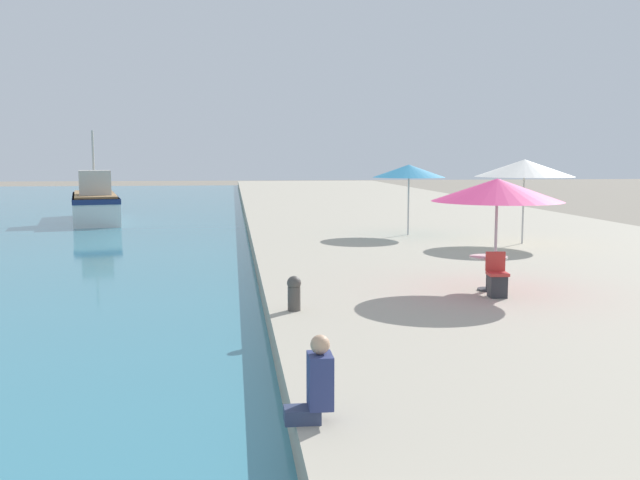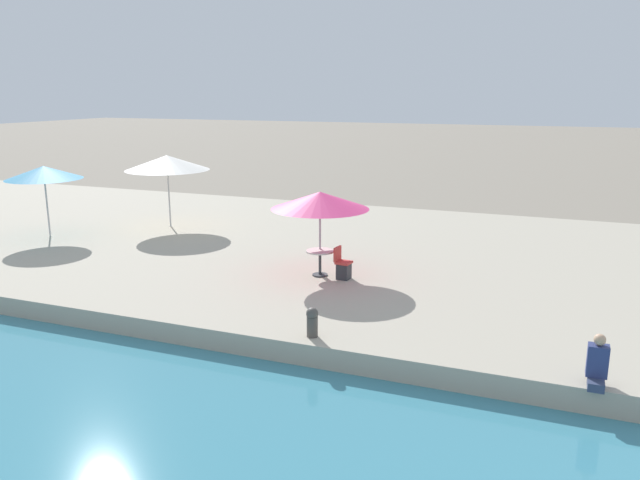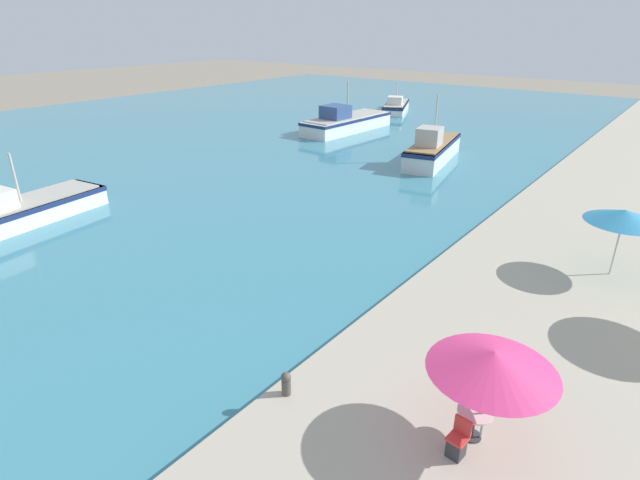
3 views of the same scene
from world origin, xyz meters
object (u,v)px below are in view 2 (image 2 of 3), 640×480
cafe_umbrella_striped (44,173)px  cafe_chair_left (343,268)px  cafe_umbrella_pink (320,200)px  person_at_quay (597,363)px  mooring_bollard (312,321)px  cafe_umbrella_white (167,163)px  cafe_table (320,257)px

cafe_umbrella_striped → cafe_chair_left: size_ratio=2.91×
cafe_umbrella_pink → cafe_chair_left: cafe_umbrella_pink is taller
person_at_quay → mooring_bollard: bearing=87.5°
cafe_umbrella_striped → mooring_bollard: size_ratio=4.05×
cafe_umbrella_white → cafe_chair_left: size_ratio=3.53×
person_at_quay → cafe_umbrella_white: bearing=60.1°
cafe_table → person_at_quay: bearing=-122.6°
cafe_umbrella_white → cafe_chair_left: (-4.15, -8.60, -2.16)m
cafe_umbrella_pink → cafe_chair_left: bearing=-107.5°
cafe_umbrella_white → mooring_bollard: size_ratio=4.90×
cafe_umbrella_pink → cafe_umbrella_white: bearing=63.5°
cafe_table → person_at_quay: person_at_quay is taller
cafe_chair_left → cafe_table: bearing=-90.0°
cafe_umbrella_white → cafe_table: size_ratio=4.01×
cafe_umbrella_white → person_at_quay: cafe_umbrella_white is taller
cafe_umbrella_white → cafe_umbrella_striped: 4.35m
cafe_chair_left → mooring_bollard: 4.31m
cafe_umbrella_pink → cafe_table: 1.63m
cafe_umbrella_pink → cafe_table: cafe_umbrella_pink is taller
cafe_umbrella_white → cafe_chair_left: bearing=-115.7°
person_at_quay → mooring_bollard: person_at_quay is taller
cafe_table → mooring_bollard: 4.57m
cafe_table → mooring_bollard: size_ratio=1.22×
cafe_umbrella_white → cafe_table: (-4.08, -7.88, -1.95)m
cafe_umbrella_pink → person_at_quay: cafe_umbrella_pink is taller
cafe_umbrella_striped → person_at_quay: 18.96m
cafe_table → person_at_quay: (-4.55, -7.12, -0.11)m
cafe_umbrella_white → cafe_table: cafe_umbrella_white is taller
cafe_umbrella_pink → person_at_quay: bearing=-123.3°
cafe_umbrella_white → cafe_chair_left: cafe_umbrella_white is taller
cafe_chair_left → person_at_quay: person_at_quay is taller
cafe_umbrella_striped → person_at_quay: bearing=-107.0°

